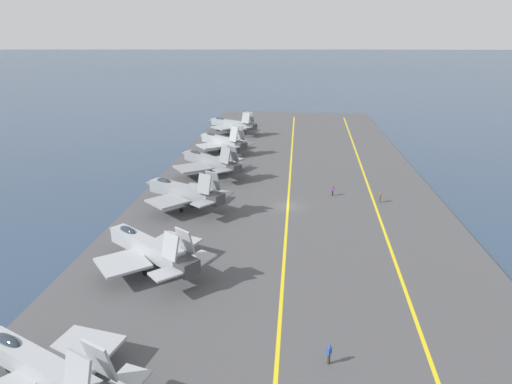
{
  "coord_description": "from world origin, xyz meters",
  "views": [
    {
      "loc": [
        -65.2,
        -1.05,
        24.75
      ],
      "look_at": [
        -1.06,
        4.78,
        2.9
      ],
      "focal_mm": 32.0,
      "sensor_mm": 36.0,
      "label": 1
    }
  ],
  "objects_px": {
    "parked_jet_sixth": "(231,124)",
    "crew_purple_vest": "(333,190)",
    "parked_jet_second": "(148,248)",
    "crew_blue_vest": "(329,353)",
    "parked_jet_third": "(182,191)",
    "parked_jet_fifth": "(222,141)",
    "crew_brown_vest": "(380,196)",
    "parked_jet_nearest": "(42,369)",
    "parked_jet_fourth": "(209,161)"
  },
  "relations": [
    {
      "from": "parked_jet_second",
      "to": "parked_jet_sixth",
      "type": "bearing_deg",
      "value": 1.22
    },
    {
      "from": "crew_blue_vest",
      "to": "parked_jet_third",
      "type": "bearing_deg",
      "value": 31.04
    },
    {
      "from": "parked_jet_nearest",
      "to": "parked_jet_fourth",
      "type": "xyz_separation_m",
      "value": [
        56.23,
        -1.2,
        0.29
      ]
    },
    {
      "from": "parked_jet_nearest",
      "to": "crew_brown_vest",
      "type": "xyz_separation_m",
      "value": [
        43.32,
        -30.52,
        -1.26
      ]
    },
    {
      "from": "parked_jet_fifth",
      "to": "parked_jet_second",
      "type": "bearing_deg",
      "value": -178.99
    },
    {
      "from": "crew_blue_vest",
      "to": "parked_jet_fifth",
      "type": "bearing_deg",
      "value": 15.94
    },
    {
      "from": "parked_jet_sixth",
      "to": "parked_jet_fifth",
      "type": "bearing_deg",
      "value": -178.22
    },
    {
      "from": "parked_jet_nearest",
      "to": "crew_purple_vest",
      "type": "distance_m",
      "value": 51.59
    },
    {
      "from": "parked_jet_nearest",
      "to": "parked_jet_second",
      "type": "distance_m",
      "value": 19.19
    },
    {
      "from": "parked_jet_second",
      "to": "crew_brown_vest",
      "type": "height_order",
      "value": "parked_jet_second"
    },
    {
      "from": "parked_jet_third",
      "to": "parked_jet_nearest",
      "type": "bearing_deg",
      "value": 179.03
    },
    {
      "from": "parked_jet_nearest",
      "to": "parked_jet_fifth",
      "type": "bearing_deg",
      "value": -0.4
    },
    {
      "from": "parked_jet_second",
      "to": "parked_jet_third",
      "type": "relative_size",
      "value": 0.99
    },
    {
      "from": "parked_jet_fifth",
      "to": "crew_brown_vest",
      "type": "xyz_separation_m",
      "value": [
        -31.34,
        -30.0,
        -1.34
      ]
    },
    {
      "from": "parked_jet_second",
      "to": "parked_jet_fifth",
      "type": "xyz_separation_m",
      "value": [
        55.53,
        0.98,
        -0.22
      ]
    },
    {
      "from": "parked_jet_fifth",
      "to": "parked_jet_sixth",
      "type": "height_order",
      "value": "parked_jet_fifth"
    },
    {
      "from": "parked_jet_fifth",
      "to": "parked_jet_third",
      "type": "bearing_deg",
      "value": -179.81
    },
    {
      "from": "parked_jet_second",
      "to": "parked_jet_sixth",
      "type": "xyz_separation_m",
      "value": [
        75.87,
        1.61,
        0.02
      ]
    },
    {
      "from": "parked_jet_fourth",
      "to": "parked_jet_fifth",
      "type": "xyz_separation_m",
      "value": [
        18.43,
        0.68,
        -0.21
      ]
    },
    {
      "from": "parked_jet_sixth",
      "to": "crew_blue_vest",
      "type": "relative_size",
      "value": 9.03
    },
    {
      "from": "parked_jet_second",
      "to": "parked_jet_sixth",
      "type": "height_order",
      "value": "parked_jet_sixth"
    },
    {
      "from": "crew_purple_vest",
      "to": "parked_jet_sixth",
      "type": "bearing_deg",
      "value": 25.63
    },
    {
      "from": "parked_jet_nearest",
      "to": "parked_jet_third",
      "type": "distance_m",
      "value": 37.96
    },
    {
      "from": "parked_jet_nearest",
      "to": "crew_brown_vest",
      "type": "height_order",
      "value": "parked_jet_nearest"
    },
    {
      "from": "parked_jet_fifth",
      "to": "crew_brown_vest",
      "type": "bearing_deg",
      "value": -136.25
    },
    {
      "from": "parked_jet_nearest",
      "to": "parked_jet_sixth",
      "type": "distance_m",
      "value": 95.01
    },
    {
      "from": "parked_jet_nearest",
      "to": "parked_jet_third",
      "type": "xyz_separation_m",
      "value": [
        37.96,
        -0.64,
        0.48
      ]
    },
    {
      "from": "parked_jet_fourth",
      "to": "parked_jet_sixth",
      "type": "distance_m",
      "value": 38.8
    },
    {
      "from": "parked_jet_second",
      "to": "crew_blue_vest",
      "type": "height_order",
      "value": "parked_jet_second"
    },
    {
      "from": "parked_jet_second",
      "to": "crew_brown_vest",
      "type": "distance_m",
      "value": 37.81
    },
    {
      "from": "parked_jet_fourth",
      "to": "parked_jet_sixth",
      "type": "relative_size",
      "value": 0.97
    },
    {
      "from": "parked_jet_second",
      "to": "crew_purple_vest",
      "type": "distance_m",
      "value": 34.67
    },
    {
      "from": "parked_jet_third",
      "to": "crew_purple_vest",
      "type": "height_order",
      "value": "parked_jet_third"
    },
    {
      "from": "crew_brown_vest",
      "to": "parked_jet_third",
      "type": "bearing_deg",
      "value": 100.19
    },
    {
      "from": "parked_jet_third",
      "to": "parked_jet_fifth",
      "type": "xyz_separation_m",
      "value": [
        36.7,
        0.12,
        -0.4
      ]
    },
    {
      "from": "parked_jet_third",
      "to": "parked_jet_sixth",
      "type": "xyz_separation_m",
      "value": [
        57.05,
        0.75,
        -0.16
      ]
    },
    {
      "from": "crew_brown_vest",
      "to": "parked_jet_second",
      "type": "bearing_deg",
      "value": 129.81
    },
    {
      "from": "parked_jet_third",
      "to": "parked_jet_fifth",
      "type": "height_order",
      "value": "parked_jet_third"
    },
    {
      "from": "parked_jet_sixth",
      "to": "crew_purple_vest",
      "type": "xyz_separation_m",
      "value": [
        -49.06,
        -23.54,
        -1.61
      ]
    },
    {
      "from": "crew_blue_vest",
      "to": "crew_purple_vest",
      "type": "bearing_deg",
      "value": -4.28
    },
    {
      "from": "parked_jet_fourth",
      "to": "parked_jet_sixth",
      "type": "bearing_deg",
      "value": 1.94
    },
    {
      "from": "parked_jet_third",
      "to": "parked_jet_fourth",
      "type": "xyz_separation_m",
      "value": [
        18.27,
        -0.56,
        -0.19
      ]
    },
    {
      "from": "parked_jet_fifth",
      "to": "crew_purple_vest",
      "type": "xyz_separation_m",
      "value": [
        -28.71,
        -22.9,
        -1.37
      ]
    },
    {
      "from": "parked_jet_third",
      "to": "crew_purple_vest",
      "type": "xyz_separation_m",
      "value": [
        7.99,
        -22.78,
        -1.77
      ]
    },
    {
      "from": "parked_jet_second",
      "to": "parked_jet_fifth",
      "type": "bearing_deg",
      "value": 1.01
    },
    {
      "from": "parked_jet_third",
      "to": "crew_blue_vest",
      "type": "relative_size",
      "value": 8.54
    },
    {
      "from": "parked_jet_nearest",
      "to": "crew_purple_vest",
      "type": "height_order",
      "value": "parked_jet_nearest"
    },
    {
      "from": "parked_jet_fifth",
      "to": "parked_jet_sixth",
      "type": "distance_m",
      "value": 20.36
    },
    {
      "from": "parked_jet_third",
      "to": "crew_blue_vest",
      "type": "distance_m",
      "value": 38.31
    },
    {
      "from": "parked_jet_second",
      "to": "crew_purple_vest",
      "type": "bearing_deg",
      "value": -39.27
    }
  ]
}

